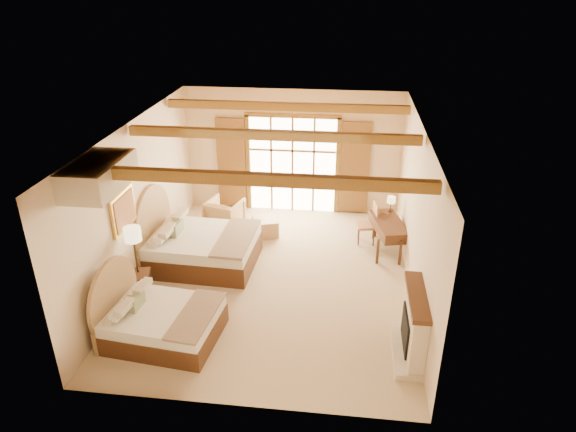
# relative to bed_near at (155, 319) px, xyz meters

# --- Properties ---
(floor) EXTENTS (7.00, 7.00, 0.00)m
(floor) POSITION_rel_bed_near_xyz_m (1.77, 2.11, -0.37)
(floor) COLOR tan
(floor) RESTS_ON ground
(wall_back) EXTENTS (5.50, 0.00, 5.50)m
(wall_back) POSITION_rel_bed_near_xyz_m (1.77, 5.61, 1.23)
(wall_back) COLOR beige
(wall_back) RESTS_ON ground
(wall_left) EXTENTS (0.00, 7.00, 7.00)m
(wall_left) POSITION_rel_bed_near_xyz_m (-0.98, 2.11, 1.23)
(wall_left) COLOR beige
(wall_left) RESTS_ON ground
(wall_right) EXTENTS (0.00, 7.00, 7.00)m
(wall_right) POSITION_rel_bed_near_xyz_m (4.52, 2.11, 1.23)
(wall_right) COLOR beige
(wall_right) RESTS_ON ground
(ceiling) EXTENTS (7.00, 7.00, 0.00)m
(ceiling) POSITION_rel_bed_near_xyz_m (1.77, 2.11, 2.83)
(ceiling) COLOR #BC7E3E
(ceiling) RESTS_ON ground
(ceiling_beams) EXTENTS (5.39, 4.60, 0.18)m
(ceiling_beams) POSITION_rel_bed_near_xyz_m (1.77, 2.11, 2.71)
(ceiling_beams) COLOR olive
(ceiling_beams) RESTS_ON ceiling
(french_doors) EXTENTS (3.95, 0.08, 2.60)m
(french_doors) POSITION_rel_bed_near_xyz_m (1.77, 5.55, 0.88)
(french_doors) COLOR white
(french_doors) RESTS_ON ground
(fireplace) EXTENTS (0.46, 1.40, 1.16)m
(fireplace) POSITION_rel_bed_near_xyz_m (4.36, 0.11, 0.14)
(fireplace) COLOR beige
(fireplace) RESTS_ON ground
(painting) EXTENTS (0.06, 0.95, 0.75)m
(painting) POSITION_rel_bed_near_xyz_m (-0.94, 1.36, 1.38)
(painting) COLOR gold
(painting) RESTS_ON wall_left
(canopy_valance) EXTENTS (0.70, 1.40, 0.45)m
(canopy_valance) POSITION_rel_bed_near_xyz_m (-0.63, 0.11, 2.58)
(canopy_valance) COLOR beige
(canopy_valance) RESTS_ON ceiling
(bed_near) EXTENTS (2.02, 1.61, 1.24)m
(bed_near) POSITION_rel_bed_near_xyz_m (0.00, 0.00, 0.00)
(bed_near) COLOR #482311
(bed_near) RESTS_ON floor
(bed_far) EXTENTS (2.36, 1.83, 1.51)m
(bed_far) POSITION_rel_bed_near_xyz_m (-0.03, 2.54, 0.08)
(bed_far) COLOR #482311
(bed_far) RESTS_ON floor
(nightstand) EXTENTS (0.56, 0.56, 0.56)m
(nightstand) POSITION_rel_bed_near_xyz_m (-0.73, 1.10, -0.10)
(nightstand) COLOR #482311
(nightstand) RESTS_ON floor
(floor_lamp) EXTENTS (0.32, 0.32, 1.51)m
(floor_lamp) POSITION_rel_bed_near_xyz_m (-0.73, 1.16, 0.91)
(floor_lamp) COLOR #362819
(floor_lamp) RESTS_ON floor
(armchair) EXTENTS (0.98, 1.00, 0.74)m
(armchair) POSITION_rel_bed_near_xyz_m (0.22, 4.30, -0.00)
(armchair) COLOR tan
(armchair) RESTS_ON floor
(ottoman) EXTENTS (0.72, 0.72, 0.42)m
(ottoman) POSITION_rel_bed_near_xyz_m (1.28, 4.03, -0.16)
(ottoman) COLOR #AA7F54
(ottoman) RESTS_ON floor
(desk) EXTENTS (0.89, 1.45, 0.73)m
(desk) POSITION_rel_bed_near_xyz_m (4.16, 3.62, 0.02)
(desk) COLOR #482311
(desk) RESTS_ON floor
(desk_chair) EXTENTS (0.51, 0.51, 0.99)m
(desk_chair) POSITION_rel_bed_near_xyz_m (3.71, 3.95, -0.07)
(desk_chair) COLOR #B8764C
(desk_chair) RESTS_ON floor
(desk_lamp) EXTENTS (0.19, 0.19, 0.37)m
(desk_lamp) POSITION_rel_bed_near_xyz_m (4.22, 4.14, 0.64)
(desk_lamp) COLOR #362819
(desk_lamp) RESTS_ON desk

